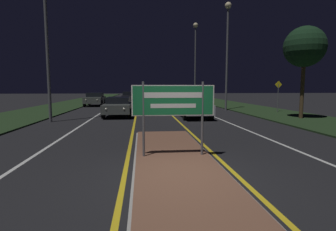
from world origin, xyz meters
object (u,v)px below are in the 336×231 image
highway_sign (173,103)px  streetlight_left_near (45,3)px  warning_sign (278,93)px  car_approaching_2 (128,96)px  streetlight_right_far (195,48)px  car_approaching_1 (95,99)px  streetlight_right_near (227,39)px  car_receding_1 (175,100)px  car_receding_0 (194,106)px  car_approaching_0 (118,106)px

highway_sign → streetlight_left_near: bearing=125.8°
warning_sign → car_approaching_2: bearing=124.4°
streetlight_right_far → warning_sign: (4.06, -13.77, -5.48)m
streetlight_left_near → car_approaching_1: 14.82m
streetlight_left_near → car_approaching_1: streetlight_left_near is taller
streetlight_right_near → car_receding_1: bearing=144.5°
streetlight_left_near → streetlight_right_far: (12.49, 17.89, 0.15)m
car_approaching_1 → streetlight_left_near: bearing=-91.4°
streetlight_left_near → streetlight_right_far: streetlight_right_far is taller
car_receding_0 → car_approaching_2: size_ratio=1.00×
streetlight_left_near → highway_sign: bearing=-54.2°
car_approaching_2 → warning_sign: bearing=-55.6°
streetlight_left_near → car_approaching_2: bearing=81.4°
car_approaching_2 → car_approaching_1: bearing=-108.2°
car_receding_1 → car_approaching_1: bearing=156.3°
streetlight_left_near → car_approaching_0: size_ratio=2.08×
car_approaching_0 → warning_sign: 12.86m
warning_sign → streetlight_left_near: bearing=-166.0°
streetlight_right_near → car_receding_0: size_ratio=2.16×
streetlight_right_far → warning_sign: 15.36m
streetlight_right_far → car_receding_0: 18.12m
car_receding_0 → car_approaching_2: car_receding_0 is taller
highway_sign → streetlight_left_near: (-6.36, 8.81, 5.29)m
car_approaching_0 → car_approaching_2: 20.21m
car_receding_0 → warning_sign: (7.53, 2.87, 0.80)m
highway_sign → car_approaching_1: bearing=105.2°
highway_sign → car_receding_0: bearing=75.2°
car_receding_1 → streetlight_right_far: bearing=65.4°
streetlight_left_near → car_approaching_0: 7.83m
highway_sign → car_receding_0: size_ratio=0.54×
car_receding_1 → car_approaching_0: size_ratio=0.90×
car_receding_1 → streetlight_left_near: bearing=-131.9°
streetlight_right_far → car_approaching_0: 18.40m
streetlight_left_near → car_approaching_2: 24.25m
streetlight_right_near → car_approaching_2: streetlight_right_near is taller
streetlight_right_far → warning_sign: size_ratio=4.10×
streetlight_left_near → streetlight_right_far: bearing=55.1°
highway_sign → streetlight_right_far: streetlight_right_far is taller
streetlight_left_near → streetlight_right_near: streetlight_left_near is taller
streetlight_right_near → car_approaching_1: 15.44m
highway_sign → car_approaching_0: (-2.58, 11.78, -0.89)m
car_approaching_1 → car_approaching_2: (3.19, 9.70, -0.04)m
car_receding_1 → car_approaching_2: 14.41m
highway_sign → car_approaching_1: size_ratio=0.58×
car_approaching_0 → warning_sign: (12.78, 1.15, 0.85)m
streetlight_right_near → car_receding_0: 8.76m
streetlight_right_near → car_approaching_2: bearing=120.1°
car_receding_0 → car_approaching_2: 22.61m
highway_sign → car_receding_0: 10.44m
streetlight_right_far → streetlight_right_near: bearing=-87.1°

